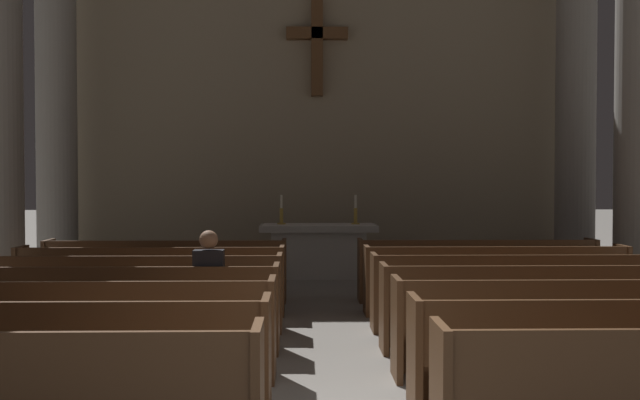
{
  "coord_description": "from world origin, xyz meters",
  "views": [
    {
      "loc": [
        -0.29,
        -4.67,
        1.87
      ],
      "look_at": [
        0.0,
        8.06,
        1.5
      ],
      "focal_mm": 41.57,
      "sensor_mm": 36.0,
      "label": 1
    }
  ],
  "objects": [
    {
      "name": "candlestick_right",
      "position": [
        0.7,
        9.27,
        1.18
      ],
      "size": [
        0.16,
        0.16,
        0.55
      ],
      "color": "#B79338",
      "rests_on": "altar"
    },
    {
      "name": "column_right_fourth",
      "position": [
        5.01,
        9.63,
        3.44
      ],
      "size": [
        1.14,
        1.14,
        7.05
      ],
      "color": "gray",
      "rests_on": "ground"
    },
    {
      "name": "column_right_third",
      "position": [
        5.01,
        6.88,
        3.44
      ],
      "size": [
        1.14,
        1.14,
        7.05
      ],
      "color": "gray",
      "rests_on": "ground"
    },
    {
      "name": "candlestick_left",
      "position": [
        -0.7,
        9.27,
        1.18
      ],
      "size": [
        0.16,
        0.16,
        0.55
      ],
      "color": "#B79338",
      "rests_on": "altar"
    },
    {
      "name": "pew_right_row_4",
      "position": [
        2.36,
        3.24,
        0.48
      ],
      "size": [
        3.61,
        0.5,
        0.95
      ],
      "color": "brown",
      "rests_on": "ground"
    },
    {
      "name": "altar",
      "position": [
        0.0,
        9.27,
        0.53
      ],
      "size": [
        2.2,
        0.9,
        1.01
      ],
      "color": "#BCB7AD",
      "rests_on": "ground"
    },
    {
      "name": "pew_right_row_5",
      "position": [
        2.36,
        4.34,
        0.48
      ],
      "size": [
        3.61,
        0.5,
        0.95
      ],
      "color": "brown",
      "rests_on": "ground"
    },
    {
      "name": "pew_left_row_7",
      "position": [
        -2.36,
        6.52,
        0.48
      ],
      "size": [
        3.61,
        0.5,
        0.95
      ],
      "color": "brown",
      "rests_on": "ground"
    },
    {
      "name": "pew_left_row_5",
      "position": [
        -2.36,
        4.34,
        0.48
      ],
      "size": [
        3.61,
        0.5,
        0.95
      ],
      "color": "brown",
      "rests_on": "ground"
    },
    {
      "name": "pew_left_row_6",
      "position": [
        -2.36,
        5.43,
        0.48
      ],
      "size": [
        3.61,
        0.5,
        0.95
      ],
      "color": "brown",
      "rests_on": "ground"
    },
    {
      "name": "pew_right_row_2",
      "position": [
        2.36,
        1.05,
        0.48
      ],
      "size": [
        3.61,
        0.5,
        0.95
      ],
      "color": "brown",
      "rests_on": "ground"
    },
    {
      "name": "pew_left_row_4",
      "position": [
        -2.36,
        3.24,
        0.48
      ],
      "size": [
        3.61,
        0.5,
        0.95
      ],
      "color": "brown",
      "rests_on": "ground"
    },
    {
      "name": "pew_right_row_6",
      "position": [
        2.36,
        5.43,
        0.48
      ],
      "size": [
        3.61,
        0.5,
        0.95
      ],
      "color": "brown",
      "rests_on": "ground"
    },
    {
      "name": "lone_worshipper",
      "position": [
        -1.3,
        3.28,
        0.69
      ],
      "size": [
        0.32,
        0.43,
        1.32
      ],
      "color": "#26262B",
      "rests_on": "ground"
    },
    {
      "name": "apse_with_cross",
      "position": [
        0.0,
        11.0,
        4.17
      ],
      "size": [
        11.23,
        0.49,
        8.33
      ],
      "color": "gray",
      "rests_on": "ground"
    },
    {
      "name": "pew_left_row_2",
      "position": [
        -2.36,
        1.05,
        0.48
      ],
      "size": [
        3.61,
        0.5,
        0.95
      ],
      "color": "brown",
      "rests_on": "ground"
    },
    {
      "name": "column_left_fourth",
      "position": [
        -5.01,
        9.63,
        3.44
      ],
      "size": [
        1.14,
        1.14,
        7.05
      ],
      "color": "gray",
      "rests_on": "ground"
    },
    {
      "name": "pew_right_row_3",
      "position": [
        2.36,
        2.15,
        0.48
      ],
      "size": [
        3.61,
        0.5,
        0.95
      ],
      "color": "brown",
      "rests_on": "ground"
    },
    {
      "name": "pew_left_row_3",
      "position": [
        -2.36,
        2.15,
        0.48
      ],
      "size": [
        3.61,
        0.5,
        0.95
      ],
      "color": "brown",
      "rests_on": "ground"
    },
    {
      "name": "pew_right_row_7",
      "position": [
        2.36,
        6.52,
        0.48
      ],
      "size": [
        3.61,
        0.5,
        0.95
      ],
      "color": "brown",
      "rests_on": "ground"
    }
  ]
}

